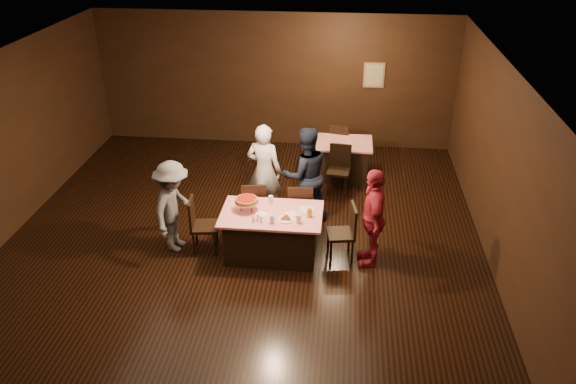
{
  "coord_description": "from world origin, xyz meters",
  "views": [
    {
      "loc": [
        1.59,
        -7.14,
        5.24
      ],
      "look_at": [
        0.76,
        0.7,
        1.0
      ],
      "focal_mm": 35.0,
      "sensor_mm": 36.0,
      "label": 1
    }
  ],
  "objects_px": {
    "chair_far_left": "(254,205)",
    "chair_back_far": "(340,144)",
    "back_table": "(339,159)",
    "chair_far_right": "(301,207)",
    "main_table": "(272,234)",
    "diner_navy_hoodie": "(305,175)",
    "glass_front_right": "(299,219)",
    "chair_back_near": "(339,170)",
    "glass_front_left": "(272,219)",
    "pizza_stand": "(247,200)",
    "glass_amber": "(309,213)",
    "chair_end_right": "(341,233)",
    "glass_back": "(271,200)",
    "diner_red_shirt": "(373,217)",
    "chair_end_left": "(204,225)",
    "diner_white_jacket": "(264,171)",
    "diner_grey_knit": "(173,207)",
    "plate_empty": "(307,210)"
  },
  "relations": [
    {
      "from": "chair_back_far",
      "to": "glass_front_right",
      "type": "height_order",
      "value": "chair_back_far"
    },
    {
      "from": "chair_far_right",
      "to": "diner_grey_knit",
      "type": "height_order",
      "value": "diner_grey_knit"
    },
    {
      "from": "diner_white_jacket",
      "to": "glass_front_right",
      "type": "relative_size",
      "value": 12.48
    },
    {
      "from": "back_table",
      "to": "diner_navy_hoodie",
      "type": "relative_size",
      "value": 0.74
    },
    {
      "from": "back_table",
      "to": "glass_front_right",
      "type": "height_order",
      "value": "glass_front_right"
    },
    {
      "from": "back_table",
      "to": "diner_navy_hoodie",
      "type": "distance_m",
      "value": 1.93
    },
    {
      "from": "chair_back_near",
      "to": "chair_back_far",
      "type": "height_order",
      "value": "same"
    },
    {
      "from": "main_table",
      "to": "diner_grey_knit",
      "type": "relative_size",
      "value": 1.02
    },
    {
      "from": "pizza_stand",
      "to": "glass_front_left",
      "type": "xyz_separation_m",
      "value": [
        0.45,
        -0.35,
        -0.11
      ]
    },
    {
      "from": "glass_amber",
      "to": "glass_back",
      "type": "relative_size",
      "value": 1.0
    },
    {
      "from": "chair_far_right",
      "to": "diner_white_jacket",
      "type": "bearing_deg",
      "value": -39.63
    },
    {
      "from": "diner_red_shirt",
      "to": "diner_white_jacket",
      "type": "bearing_deg",
      "value": -129.01
    },
    {
      "from": "diner_navy_hoodie",
      "to": "glass_front_left",
      "type": "xyz_separation_m",
      "value": [
        -0.39,
        -1.48,
        -0.04
      ]
    },
    {
      "from": "main_table",
      "to": "diner_navy_hoodie",
      "type": "distance_m",
      "value": 1.35
    },
    {
      "from": "pizza_stand",
      "to": "chair_end_right",
      "type": "bearing_deg",
      "value": -1.91
    },
    {
      "from": "back_table",
      "to": "glass_front_right",
      "type": "relative_size",
      "value": 9.29
    },
    {
      "from": "diner_grey_knit",
      "to": "chair_back_far",
      "type": "bearing_deg",
      "value": -26.99
    },
    {
      "from": "main_table",
      "to": "diner_grey_knit",
      "type": "bearing_deg",
      "value": 179.23
    },
    {
      "from": "glass_front_right",
      "to": "chair_back_near",
      "type": "bearing_deg",
      "value": 77.46
    },
    {
      "from": "chair_far_left",
      "to": "chair_back_far",
      "type": "height_order",
      "value": "same"
    },
    {
      "from": "chair_end_right",
      "to": "glass_amber",
      "type": "relative_size",
      "value": 6.79
    },
    {
      "from": "glass_back",
      "to": "diner_white_jacket",
      "type": "bearing_deg",
      "value": 104.22
    },
    {
      "from": "chair_back_far",
      "to": "pizza_stand",
      "type": "bearing_deg",
      "value": 79.62
    },
    {
      "from": "glass_front_right",
      "to": "glass_back",
      "type": "relative_size",
      "value": 1.0
    },
    {
      "from": "main_table",
      "to": "chair_end_left",
      "type": "relative_size",
      "value": 1.68
    },
    {
      "from": "back_table",
      "to": "glass_back",
      "type": "distance_m",
      "value": 2.9
    },
    {
      "from": "chair_back_near",
      "to": "chair_end_right",
      "type": "bearing_deg",
      "value": -81.08
    },
    {
      "from": "diner_white_jacket",
      "to": "chair_far_left",
      "type": "bearing_deg",
      "value": 91.38
    },
    {
      "from": "chair_end_right",
      "to": "glass_back",
      "type": "bearing_deg",
      "value": -113.97
    },
    {
      "from": "main_table",
      "to": "glass_amber",
      "type": "distance_m",
      "value": 0.75
    },
    {
      "from": "back_table",
      "to": "chair_far_right",
      "type": "bearing_deg",
      "value": -105.39
    },
    {
      "from": "chair_far_left",
      "to": "main_table",
      "type": "bearing_deg",
      "value": 108.62
    },
    {
      "from": "chair_back_far",
      "to": "diner_grey_knit",
      "type": "height_order",
      "value": "diner_grey_knit"
    },
    {
      "from": "diner_navy_hoodie",
      "to": "diner_grey_knit",
      "type": "relative_size",
      "value": 1.13
    },
    {
      "from": "diner_white_jacket",
      "to": "chair_end_right",
      "type": "bearing_deg",
      "value": 149.77
    },
    {
      "from": "back_table",
      "to": "plate_empty",
      "type": "relative_size",
      "value": 5.2
    },
    {
      "from": "diner_white_jacket",
      "to": "glass_back",
      "type": "height_order",
      "value": "diner_white_jacket"
    },
    {
      "from": "glass_back",
      "to": "chair_back_far",
      "type": "bearing_deg",
      "value": 72.01
    },
    {
      "from": "chair_end_right",
      "to": "back_table",
      "type": "bearing_deg",
      "value": 172.44
    },
    {
      "from": "pizza_stand",
      "to": "chair_end_left",
      "type": "bearing_deg",
      "value": -175.91
    },
    {
      "from": "chair_back_near",
      "to": "glass_front_right",
      "type": "distance_m",
      "value": 2.59
    },
    {
      "from": "diner_red_shirt",
      "to": "diner_navy_hoodie",
      "type": "bearing_deg",
      "value": -140.9
    },
    {
      "from": "chair_far_left",
      "to": "glass_front_right",
      "type": "xyz_separation_m",
      "value": [
        0.85,
        -1.0,
        0.37
      ]
    },
    {
      "from": "chair_far_left",
      "to": "diner_grey_knit",
      "type": "xyz_separation_m",
      "value": [
        -1.19,
        -0.73,
        0.31
      ]
    },
    {
      "from": "glass_amber",
      "to": "chair_back_far",
      "type": "bearing_deg",
      "value": 83.55
    },
    {
      "from": "chair_far_left",
      "to": "glass_amber",
      "type": "relative_size",
      "value": 6.79
    },
    {
      "from": "chair_far_left",
      "to": "glass_front_left",
      "type": "relative_size",
      "value": 6.79
    },
    {
      "from": "chair_back_near",
      "to": "glass_front_left",
      "type": "distance_m",
      "value": 2.75
    },
    {
      "from": "back_table",
      "to": "diner_navy_hoodie",
      "type": "bearing_deg",
      "value": -107.67
    },
    {
      "from": "glass_amber",
      "to": "diner_navy_hoodie",
      "type": "bearing_deg",
      "value": 97.37
    }
  ]
}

